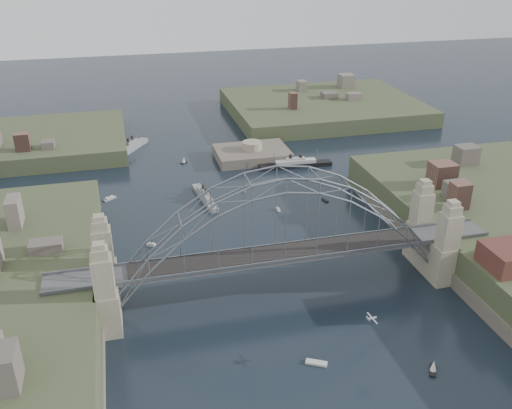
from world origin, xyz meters
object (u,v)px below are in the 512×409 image
object	(u,v)px
naval_cruiser_near	(205,197)
naval_cruiser_far	(131,147)
ocean_liner	(295,164)
bridge	(280,235)
fort_island	(252,160)

from	to	relation	value
naval_cruiser_near	naval_cruiser_far	size ratio (longest dim) A/B	1.04
ocean_liner	bridge	bearing A→B (deg)	-110.73
fort_island	ocean_liner	xyz separation A→B (m)	(10.77, -9.83, 1.17)
naval_cruiser_far	naval_cruiser_near	bearing A→B (deg)	-68.69
ocean_liner	fort_island	bearing A→B (deg)	137.60
fort_island	naval_cruiser_near	size ratio (longest dim) A/B	1.30
naval_cruiser_far	ocean_liner	bearing A→B (deg)	-29.78
naval_cruiser_far	ocean_liner	xyz separation A→B (m)	(46.31, -26.50, -0.10)
bridge	naval_cruiser_near	bearing A→B (deg)	98.96
naval_cruiser_near	bridge	bearing A→B (deg)	-81.04
naval_cruiser_near	naval_cruiser_far	xyz separation A→B (m)	(-16.58, 42.51, 0.15)
bridge	ocean_liner	size ratio (longest dim) A/B	3.84
fort_island	naval_cruiser_far	world-z (taller)	naval_cruiser_far
bridge	ocean_liner	distance (m)	65.35
bridge	naval_cruiser_far	world-z (taller)	bridge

